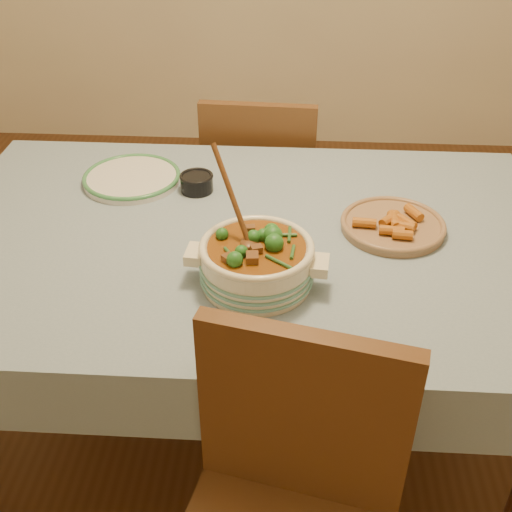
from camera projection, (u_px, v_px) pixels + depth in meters
The scene contains 7 objects.
floor at pixel (247, 423), 2.15m from camera, with size 4.50×4.50×0.00m, color #4B2B15.
dining_table at pixel (245, 261), 1.77m from camera, with size 1.68×1.08×0.76m.
stew_casserole at pixel (256, 259), 1.50m from camera, with size 0.34×0.28×0.32m.
white_plate at pixel (132, 178), 1.95m from camera, with size 0.36×0.36×0.03m.
condiment_bowl at pixel (197, 182), 1.89m from camera, with size 0.10×0.10×0.05m.
fried_plate at pixel (393, 224), 1.72m from camera, with size 0.36×0.36×0.05m.
chair_far at pixel (261, 188), 2.46m from camera, with size 0.43×0.43×0.87m.
Camera 1 is at (0.12, -1.44, 1.69)m, focal length 45.00 mm.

